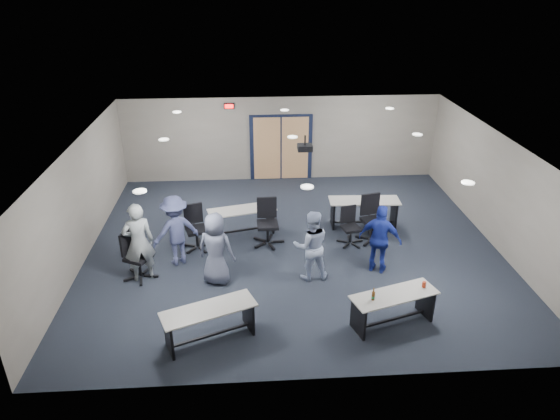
{
  "coord_description": "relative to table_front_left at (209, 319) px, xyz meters",
  "views": [
    {
      "loc": [
        -1.04,
        -10.78,
        6.23
      ],
      "look_at": [
        -0.35,
        -0.3,
        1.15
      ],
      "focal_mm": 32.0,
      "sensor_mm": 36.0,
      "label": 1
    }
  ],
  "objects": [
    {
      "name": "chair_back_a",
      "position": [
        -0.52,
        3.44,
        0.08
      ],
      "size": [
        0.87,
        0.87,
        1.11
      ],
      "primitive_type": null,
      "rotation": [
        0.0,
        0.0,
        0.31
      ],
      "color": "black",
      "rests_on": "floor"
    },
    {
      "name": "chair_back_b",
      "position": [
        1.22,
        3.54,
        0.11
      ],
      "size": [
        0.76,
        0.76,
        1.17
      ],
      "primitive_type": null,
      "rotation": [
        0.0,
        0.0,
        0.03
      ],
      "color": "black",
      "rests_on": "floor"
    },
    {
      "name": "ceiling_can_lights",
      "position": [
        1.85,
        3.63,
        2.19
      ],
      "size": [
        6.24,
        5.74,
        0.02
      ],
      "primitive_type": null,
      "color": "white",
      "rests_on": "ceiling"
    },
    {
      "name": "exit_sign",
      "position": [
        0.25,
        7.82,
        1.97
      ],
      "size": [
        0.32,
        0.07,
        0.18
      ],
      "color": "black",
      "rests_on": "back_wall"
    },
    {
      "name": "back_wall",
      "position": [
        1.85,
        7.88,
        0.87
      ],
      "size": [
        10.0,
        0.04,
        2.7
      ],
      "primitive_type": "cube",
      "color": "gray",
      "rests_on": "floor"
    },
    {
      "name": "person_gray",
      "position": [
        -1.62,
        2.17,
        0.44
      ],
      "size": [
        0.77,
        0.63,
        1.83
      ],
      "primitive_type": "imported",
      "rotation": [
        0.0,
        0.0,
        3.47
      ],
      "color": "gray",
      "rests_on": "floor"
    },
    {
      "name": "ceiling",
      "position": [
        1.85,
        3.38,
        2.22
      ],
      "size": [
        10.0,
        9.0,
        0.04
      ],
      "primitive_type": "cube",
      "color": "white",
      "rests_on": "back_wall"
    },
    {
      "name": "ceiling_projector",
      "position": [
        2.15,
        3.87,
        1.93
      ],
      "size": [
        0.35,
        0.32,
        0.37
      ],
      "color": "black",
      "rests_on": "ceiling"
    },
    {
      "name": "chair_back_d",
      "position": [
        3.88,
        3.52,
        0.12
      ],
      "size": [
        0.92,
        0.92,
        1.2
      ],
      "primitive_type": null,
      "rotation": [
        0.0,
        0.0,
        0.24
      ],
      "color": "black",
      "rests_on": "floor"
    },
    {
      "name": "person_back",
      "position": [
        -0.91,
        2.79,
        0.37
      ],
      "size": [
        1.26,
        1.07,
        1.69
      ],
      "primitive_type": "imported",
      "rotation": [
        0.0,
        0.0,
        3.63
      ],
      "color": "#3D446E",
      "rests_on": "floor"
    },
    {
      "name": "chair_loose_left",
      "position": [
        -1.68,
        2.2,
        0.08
      ],
      "size": [
        0.94,
        0.94,
        1.12
      ],
      "primitive_type": null,
      "rotation": [
        0.0,
        0.0,
        1.12
      ],
      "color": "black",
      "rests_on": "floor"
    },
    {
      "name": "person_navy",
      "position": [
        3.67,
        2.13,
        0.34
      ],
      "size": [
        1.03,
        0.79,
        1.63
      ],
      "primitive_type": "imported",
      "rotation": [
        0.0,
        0.0,
        2.67
      ],
      "color": "navy",
      "rests_on": "floor"
    },
    {
      "name": "table_front_right",
      "position": [
        3.49,
        0.23,
        0.0
      ],
      "size": [
        1.79,
        1.05,
        0.94
      ],
      "rotation": [
        0.0,
        0.0,
        0.31
      ],
      "color": "#A8A79F",
      "rests_on": "floor"
    },
    {
      "name": "left_wall",
      "position": [
        -3.15,
        3.38,
        0.87
      ],
      "size": [
        0.04,
        9.0,
        2.7
      ],
      "primitive_type": "cube",
      "color": "gray",
      "rests_on": "floor"
    },
    {
      "name": "person_lightblue",
      "position": [
        2.11,
        1.95,
        0.34
      ],
      "size": [
        0.83,
        0.66,
        1.63
      ],
      "primitive_type": "imported",
      "rotation": [
        0.0,
        0.0,
        3.2
      ],
      "color": "#A3B4D8",
      "rests_on": "floor"
    },
    {
      "name": "front_wall",
      "position": [
        1.85,
        -1.12,
        0.87
      ],
      "size": [
        10.0,
        0.04,
        2.7
      ],
      "primitive_type": "cube",
      "color": "gray",
      "rests_on": "floor"
    },
    {
      "name": "table_back_left",
      "position": [
        0.59,
        4.12,
        0.0
      ],
      "size": [
        1.81,
        0.97,
        0.7
      ],
      "rotation": [
        0.0,
        0.0,
        0.24
      ],
      "color": "#A8A79F",
      "rests_on": "floor"
    },
    {
      "name": "right_wall",
      "position": [
        6.85,
        3.38,
        0.87
      ],
      "size": [
        0.04,
        9.0,
        2.7
      ],
      "primitive_type": "cube",
      "color": "gray",
      "rests_on": "floor"
    },
    {
      "name": "chair_back_c",
      "position": [
        3.29,
        3.39,
        0.01
      ],
      "size": [
        0.74,
        0.74,
        0.97
      ],
      "primitive_type": null,
      "rotation": [
        0.0,
        0.0,
        0.26
      ],
      "color": "black",
      "rests_on": "floor"
    },
    {
      "name": "floor",
      "position": [
        1.85,
        3.38,
        -0.48
      ],
      "size": [
        10.0,
        10.0,
        0.0
      ],
      "primitive_type": "plane",
      "color": "black",
      "rests_on": "ground"
    },
    {
      "name": "double_door",
      "position": [
        1.85,
        7.84,
        0.57
      ],
      "size": [
        2.0,
        0.07,
        2.2
      ],
      "color": "black",
      "rests_on": "back_wall"
    },
    {
      "name": "person_plaid",
      "position": [
        0.04,
        1.93,
        0.35
      ],
      "size": [
        0.93,
        0.75,
        1.65
      ],
      "primitive_type": "imported",
      "rotation": [
        0.0,
        0.0,
        2.82
      ],
      "color": "slate",
      "rests_on": "floor"
    },
    {
      "name": "table_back_right",
      "position": [
        3.82,
        4.37,
        0.03
      ],
      "size": [
        1.87,
        0.7,
        0.75
      ],
      "rotation": [
        0.0,
        0.0,
        -0.05
      ],
      "color": "#A8A79F",
      "rests_on": "floor"
    },
    {
      "name": "table_front_left",
      "position": [
        0.0,
        0.0,
        0.0
      ],
      "size": [
        1.81,
        1.18,
        0.7
      ],
      "rotation": [
        0.0,
        0.0,
        0.38
      ],
      "color": "#A8A79F",
      "rests_on": "floor"
    }
  ]
}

